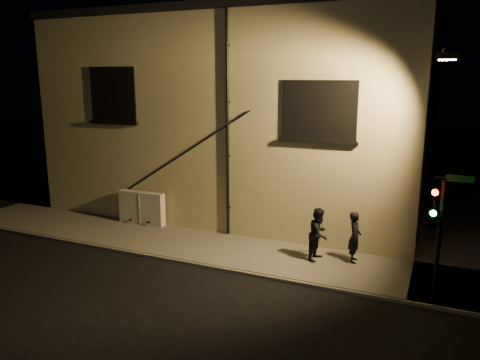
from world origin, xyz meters
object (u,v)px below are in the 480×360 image
at_px(pedestrian_b, 319,234).
at_px(traffic_signal, 433,216).
at_px(utility_cabinet, 142,208).
at_px(pedestrian_a, 355,237).

height_order(pedestrian_b, traffic_signal, traffic_signal).
distance_m(pedestrian_b, traffic_signal, 4.07).
distance_m(utility_cabinet, pedestrian_a, 8.82).
bearing_deg(utility_cabinet, pedestrian_b, -6.30).
bearing_deg(pedestrian_b, utility_cabinet, 93.12).
height_order(utility_cabinet, pedestrian_a, pedestrian_a).
bearing_deg(pedestrian_b, traffic_signal, -105.47).
bearing_deg(pedestrian_b, pedestrian_a, -67.03).
height_order(pedestrian_a, traffic_signal, traffic_signal).
xyz_separation_m(utility_cabinet, traffic_signal, (11.11, -2.44, 1.68)).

